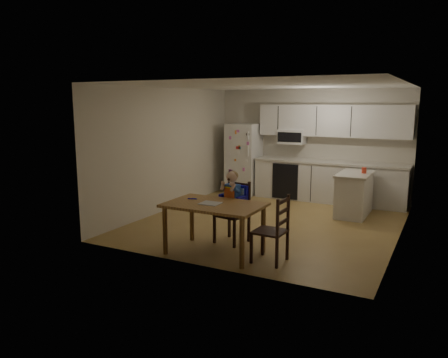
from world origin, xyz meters
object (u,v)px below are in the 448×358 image
refrigerator (244,159)px  chair_side (276,225)px  red_cup (364,170)px  dining_table (214,210)px  chair_booster (234,199)px  kitchen_island (354,194)px

refrigerator → chair_side: size_ratio=1.79×
red_cup → dining_table: size_ratio=0.08×
dining_table → red_cup: bearing=64.9°
red_cup → dining_table: (-1.53, -3.26, -0.25)m
red_cup → refrigerator: bearing=164.0°
chair_booster → chair_side: 1.11m
dining_table → kitchen_island: bearing=67.0°
refrigerator → dining_table: 4.37m
kitchen_island → dining_table: size_ratio=0.82×
refrigerator → chair_booster: size_ratio=1.48×
refrigerator → chair_side: bearing=-59.5°
chair_booster → kitchen_island: bearing=72.4°
kitchen_island → dining_table: (-1.37, -3.22, 0.22)m
refrigerator → dining_table: size_ratio=1.21×
kitchen_island → chair_side: bearing=-97.6°
kitchen_island → chair_side: 3.21m
chair_side → dining_table: bearing=-85.1°
refrigerator → red_cup: 3.10m
refrigerator → red_cup: refrigerator is taller
chair_booster → red_cup: bearing=70.2°
red_cup → chair_side: 3.29m
refrigerator → chair_booster: refrigerator is taller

